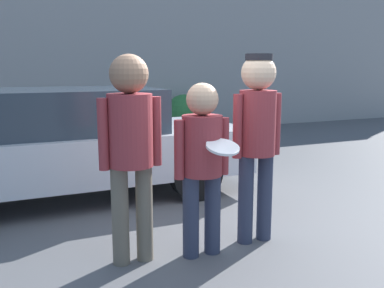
# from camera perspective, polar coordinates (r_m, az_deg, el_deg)

# --- Properties ---
(ground_plane) EXTENTS (56.00, 56.00, 0.00)m
(ground_plane) POSITION_cam_1_polar(r_m,az_deg,el_deg) (4.41, 5.08, -12.88)
(ground_plane) COLOR #4C4C4F
(storefront_building) EXTENTS (24.00, 0.22, 4.46)m
(storefront_building) POSITION_cam_1_polar(r_m,az_deg,el_deg) (11.18, -13.89, 12.63)
(storefront_building) COLOR gray
(storefront_building) RESTS_ON ground
(person_left) EXTENTS (0.56, 0.39, 1.83)m
(person_left) POSITION_cam_1_polar(r_m,az_deg,el_deg) (3.70, -8.20, 0.70)
(person_left) COLOR #665B4C
(person_left) RESTS_ON ground
(person_middle_with_frisbee) EXTENTS (0.53, 0.59, 1.59)m
(person_middle_with_frisbee) POSITION_cam_1_polar(r_m,az_deg,el_deg) (3.83, 1.38, -1.56)
(person_middle_with_frisbee) COLOR #2D3347
(person_middle_with_frisbee) RESTS_ON ground
(person_right) EXTENTS (0.52, 0.35, 1.85)m
(person_right) POSITION_cam_1_polar(r_m,az_deg,el_deg) (4.17, 8.67, 1.95)
(person_right) COLOR #2D3347
(person_right) RESTS_ON ground
(parked_car_near) EXTENTS (4.56, 1.88, 1.45)m
(parked_car_near) POSITION_cam_1_polar(r_m,az_deg,el_deg) (5.93, -15.66, 0.24)
(parked_car_near) COLOR #B7BABF
(parked_car_near) RESTS_ON ground
(shrub) EXTENTS (1.04, 1.04, 1.04)m
(shrub) POSITION_cam_1_polar(r_m,az_deg,el_deg) (11.21, -0.99, 4.00)
(shrub) COLOR #2D6B33
(shrub) RESTS_ON ground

